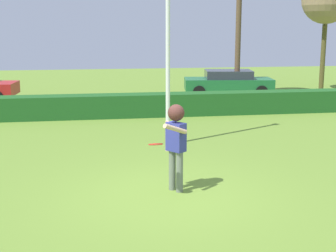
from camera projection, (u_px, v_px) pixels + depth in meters
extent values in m
plane|color=olive|center=(170.00, 196.00, 9.59)|extent=(60.00, 60.00, 0.00)
cylinder|color=slate|center=(180.00, 172.00, 9.75)|extent=(0.14, 0.14, 0.84)
cylinder|color=slate|center=(172.00, 170.00, 9.89)|extent=(0.14, 0.14, 0.84)
cube|color=navy|center=(176.00, 137.00, 9.68)|extent=(0.41, 0.44, 0.58)
cylinder|color=tan|center=(175.00, 129.00, 9.27)|extent=(0.54, 0.44, 0.30)
cylinder|color=tan|center=(168.00, 136.00, 9.84)|extent=(0.09, 0.09, 0.62)
sphere|color=tan|center=(176.00, 114.00, 9.59)|extent=(0.22, 0.22, 0.22)
sphere|color=#4B2822|center=(176.00, 113.00, 9.58)|extent=(0.34, 0.34, 0.34)
cylinder|color=red|center=(156.00, 144.00, 9.18)|extent=(0.28, 0.27, 0.10)
cylinder|color=silver|center=(168.00, 22.00, 13.08)|extent=(0.12, 0.12, 6.83)
cube|color=#1E541F|center=(131.00, 105.00, 18.03)|extent=(19.35, 0.90, 0.84)
cylinder|color=black|center=(7.00, 92.00, 22.62)|extent=(0.61, 0.16, 0.60)
cube|color=#1E6633|center=(228.00, 84.00, 23.42)|extent=(4.40, 2.29, 0.55)
cube|color=#2D333D|center=(228.00, 74.00, 23.33)|extent=(2.40, 1.87, 0.40)
cylinder|color=black|center=(255.00, 88.00, 24.33)|extent=(0.61, 0.19, 0.60)
cylinder|color=black|center=(262.00, 92.00, 22.67)|extent=(0.61, 0.19, 0.60)
cylinder|color=black|center=(197.00, 88.00, 24.29)|extent=(0.61, 0.19, 0.60)
cylinder|color=black|center=(199.00, 92.00, 22.62)|extent=(0.61, 0.19, 0.60)
cylinder|color=brown|center=(238.00, 42.00, 22.58)|extent=(0.25, 0.25, 5.22)
cylinder|color=#4F4721|center=(323.00, 58.00, 24.86)|extent=(0.25, 0.25, 3.43)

